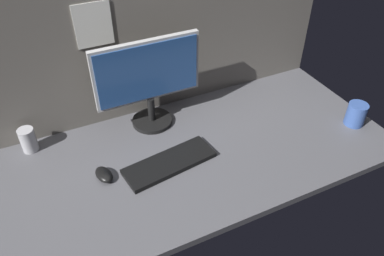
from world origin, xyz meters
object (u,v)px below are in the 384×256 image
Objects in this scene: mouse at (104,175)px; mug_steel at (28,140)px; monitor at (148,79)px; mug_ceramic_blue at (356,114)px; keyboard at (170,163)px.

mouse is 37.64cm from mug_steel.
mouse is (-29.02, -25.52, -20.74)cm from monitor.
mug_steel is 141.19cm from mug_ceramic_blue.
mug_ceramic_blue is at bearing -15.54° from keyboard.
mug_steel is (-52.15, 3.95, -17.20)cm from monitor.
keyboard is 58.97cm from mug_steel.
monitor is 1.24× the size of keyboard.
mug_steel is at bearing 116.36° from mouse.
keyboard is at bearing -34.51° from mug_steel.
keyboard is 3.53× the size of mug_steel.
keyboard is at bearing -97.15° from monitor.
monitor is at bearing 75.01° from keyboard.
mouse reaches higher than keyboard.
mouse is (-25.33, 3.85, 0.70)cm from keyboard.
mug_ceramic_blue is (110.73, -15.39, 3.53)cm from mouse.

